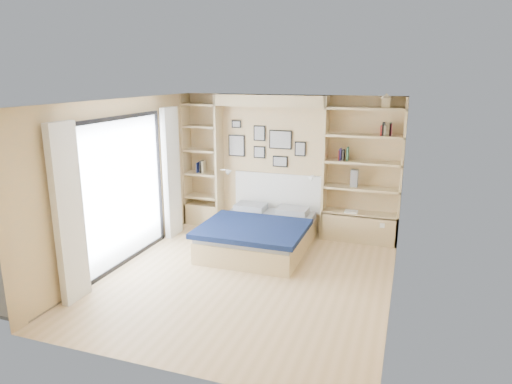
% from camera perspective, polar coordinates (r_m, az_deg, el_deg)
% --- Properties ---
extents(ground, '(4.50, 4.50, 0.00)m').
position_cam_1_polar(ground, '(6.68, -1.20, -10.68)').
color(ground, '#DDB786').
rests_on(ground, ground).
extents(room_shell, '(4.50, 4.50, 4.50)m').
position_cam_1_polar(room_shell, '(7.81, -0.07, 1.44)').
color(room_shell, tan).
rests_on(room_shell, ground).
extents(bed, '(1.66, 2.11, 1.07)m').
position_cam_1_polar(bed, '(7.65, 0.45, -5.15)').
color(bed, '#CDB480').
rests_on(bed, ground).
extents(photo_gallery, '(1.48, 0.02, 0.82)m').
position_cam_1_polar(photo_gallery, '(8.39, 1.07, 6.01)').
color(photo_gallery, black).
rests_on(photo_gallery, ground).
extents(reading_lamps, '(1.92, 0.12, 0.15)m').
position_cam_1_polar(reading_lamps, '(8.22, 1.58, 2.27)').
color(reading_lamps, silver).
rests_on(reading_lamps, ground).
extents(shelf_decor, '(3.52, 0.23, 2.03)m').
position_cam_1_polar(shelf_decor, '(7.90, 10.94, 5.78)').
color(shelf_decor, '#A51E1E').
rests_on(shelf_decor, ground).
extents(deck, '(3.20, 4.00, 0.05)m').
position_cam_1_polar(deck, '(8.52, -24.73, -6.38)').
color(deck, '#6C6250').
rests_on(deck, ground).
extents(deck_chair, '(0.49, 0.72, 0.68)m').
position_cam_1_polar(deck_chair, '(8.70, -18.06, -3.10)').
color(deck_chair, tan).
rests_on(deck_chair, ground).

